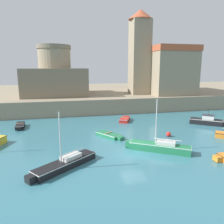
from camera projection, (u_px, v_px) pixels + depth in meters
The scene contains 11 objects.
ground_plane at pixel (134, 154), 21.93m from camera, with size 200.00×200.00×0.00m, color teal.
quay_seawall at pixel (88, 95), 58.17m from camera, with size 120.00×40.00×2.86m, color gray.
dinghy_green_0 at pixel (109, 135), 27.33m from camera, with size 3.10×3.82×0.51m.
motorboat_black_1 at pixel (207, 121), 33.14m from camera, with size 4.94×4.25×2.40m.
sailboat_green_3 at pixel (159, 147), 22.53m from camera, with size 6.15×4.48×5.45m.
sailboat_black_5 at pixel (65, 163), 18.82m from camera, with size 5.93×4.96×5.00m.
dinghy_red_6 at pixel (125, 119), 35.24m from camera, with size 2.44×3.51×0.65m.
dinghy_black_8 at pixel (20, 126), 31.39m from camera, with size 1.36×3.55×0.63m.
mooring_buoy at pixel (168, 134), 27.36m from camera, with size 0.59×0.59×0.59m, color red.
church at pixel (158, 67), 49.81m from camera, with size 13.46×17.15×17.30m.
fortress at pixel (55, 78), 45.85m from camera, with size 12.58×12.58×10.14m.
Camera 1 is at (-6.79, -19.62, 8.51)m, focal length 35.00 mm.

